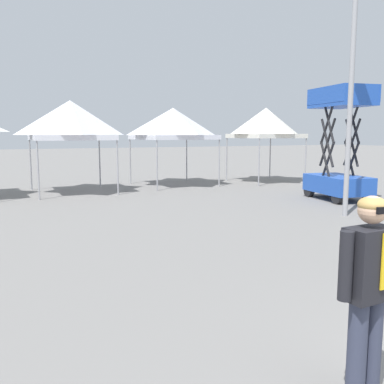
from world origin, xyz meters
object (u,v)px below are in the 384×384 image
canopy_tent_behind_right (71,120)px  canopy_tent_far_right (173,124)px  scissor_lift (339,166)px  light_pole_near_lift (353,54)px  canopy_tent_behind_left (266,123)px  person_foreground (368,285)px

canopy_tent_behind_right → canopy_tent_far_right: (4.57, 0.58, -0.07)m
scissor_lift → canopy_tent_behind_right: bearing=143.3°
canopy_tent_behind_right → canopy_tent_far_right: size_ratio=1.04×
canopy_tent_far_right → light_pole_near_lift: size_ratio=0.45×
canopy_tent_behind_left → scissor_lift: size_ratio=0.91×
canopy_tent_behind_right → canopy_tent_behind_left: bearing=-1.0°
scissor_lift → person_foreground: bearing=-134.1°
canopy_tent_far_right → canopy_tent_behind_left: canopy_tent_behind_left is taller
canopy_tent_behind_right → scissor_lift: 10.08m
canopy_tent_far_right → scissor_lift: size_ratio=0.89×
canopy_tent_far_right → scissor_lift: 7.52m
canopy_tent_behind_right → canopy_tent_behind_left: canopy_tent_behind_right is taller
scissor_lift → person_foreground: (-8.31, -8.57, -0.14)m
canopy_tent_behind_right → canopy_tent_far_right: bearing=7.2°
canopy_tent_far_right → scissor_lift: scissor_lift is taller
canopy_tent_far_right → canopy_tent_behind_left: bearing=-9.4°
canopy_tent_behind_right → canopy_tent_far_right: canopy_tent_behind_right is taller
canopy_tent_behind_left → light_pole_near_lift: 8.85m
canopy_tent_far_right → person_foreground: size_ratio=1.93×
person_foreground → canopy_tent_behind_left: bearing=56.8°
canopy_tent_behind_right → canopy_tent_behind_left: size_ratio=1.01×
canopy_tent_far_right → light_pole_near_lift: bearing=-81.4°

